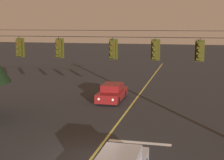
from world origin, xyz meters
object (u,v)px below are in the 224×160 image
object	(u,v)px
traffic_light_left_inner	(59,48)
traffic_light_right_inner	(155,50)
traffic_light_centre	(113,49)
car_oncoming_lead	(112,93)
traffic_light_rightmost	(200,51)
traffic_light_leftmost	(19,48)

from	to	relation	value
traffic_light_left_inner	traffic_light_right_inner	distance (m)	5.40
traffic_light_centre	car_oncoming_lead	bearing A→B (deg)	103.50
car_oncoming_lead	traffic_light_left_inner	bearing A→B (deg)	-96.29
traffic_light_right_inner	traffic_light_rightmost	size ratio (longest dim) A/B	1.00
car_oncoming_lead	traffic_light_leftmost	bearing A→B (deg)	-111.12
traffic_light_right_inner	traffic_light_leftmost	bearing A→B (deg)	180.00
traffic_light_left_inner	traffic_light_rightmost	distance (m)	7.67
traffic_light_right_inner	car_oncoming_lead	bearing A→B (deg)	116.51
traffic_light_leftmost	traffic_light_rightmost	size ratio (longest dim) A/B	1.00
traffic_light_leftmost	traffic_light_right_inner	world-z (taller)	same
traffic_light_left_inner	traffic_light_leftmost	bearing A→B (deg)	180.00
traffic_light_right_inner	traffic_light_rightmost	world-z (taller)	same
traffic_light_leftmost	traffic_light_right_inner	bearing A→B (deg)	0.00
traffic_light_leftmost	traffic_light_left_inner	size ratio (longest dim) A/B	1.00
traffic_light_left_inner	traffic_light_right_inner	world-z (taller)	same
car_oncoming_lead	traffic_light_centre	bearing A→B (deg)	-76.50
traffic_light_centre	traffic_light_right_inner	xyz separation A→B (m)	(2.29, 0.00, 0.00)
traffic_light_centre	car_oncoming_lead	xyz separation A→B (m)	(-2.13, 8.86, -4.30)
traffic_light_leftmost	traffic_light_centre	size ratio (longest dim) A/B	1.00
traffic_light_centre	traffic_light_right_inner	distance (m)	2.29
traffic_light_leftmost	traffic_light_left_inner	xyz separation A→B (m)	(2.45, 0.00, 0.00)
traffic_light_right_inner	traffic_light_centre	bearing A→B (deg)	180.00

